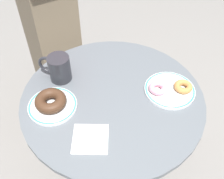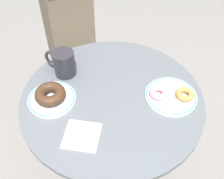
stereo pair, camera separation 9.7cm
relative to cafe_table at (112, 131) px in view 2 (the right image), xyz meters
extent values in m
cylinder|color=#565B60|center=(0.00, 0.00, 0.21)|extent=(0.67, 0.67, 0.02)
cylinder|color=#565B60|center=(0.00, 0.00, -0.14)|extent=(0.06, 0.06, 0.67)
cylinder|color=white|center=(-0.21, -0.04, 0.23)|extent=(0.17, 0.17, 0.01)
torus|color=#38B2A8|center=(-0.21, -0.04, 0.23)|extent=(0.17, 0.17, 0.01)
cylinder|color=white|center=(0.21, 0.02, 0.23)|extent=(0.19, 0.19, 0.01)
torus|color=#38B2A8|center=(0.21, 0.02, 0.23)|extent=(0.18, 0.18, 0.01)
torus|color=#422819|center=(-0.22, -0.04, 0.25)|extent=(0.16, 0.16, 0.04)
torus|color=#BC7F42|center=(0.26, 0.02, 0.24)|extent=(0.08, 0.08, 0.02)
torus|color=pink|center=(0.17, 0.01, 0.24)|extent=(0.09, 0.09, 0.02)
cube|color=white|center=(-0.08, -0.18, 0.22)|extent=(0.12, 0.12, 0.01)
cylinder|color=#28282D|center=(-0.20, 0.11, 0.27)|extent=(0.08, 0.08, 0.10)
torus|color=#28282D|center=(-0.24, 0.12, 0.28)|extent=(0.08, 0.04, 0.08)
cube|color=brown|center=(-0.32, 0.62, -0.04)|extent=(0.36, 0.43, 0.92)
camera|label=1|loc=(-0.03, -0.65, 0.95)|focal=42.61mm
camera|label=2|loc=(0.06, -0.65, 0.95)|focal=42.61mm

